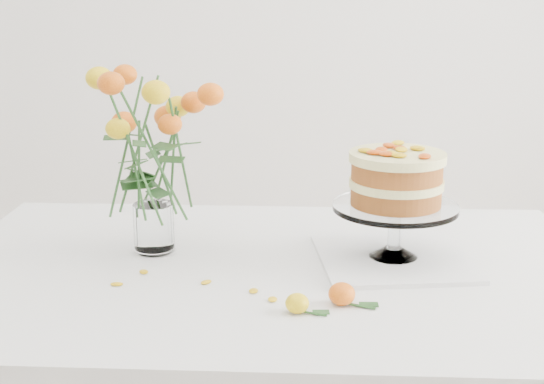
# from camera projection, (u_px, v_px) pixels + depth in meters

# --- Properties ---
(table) EXTENTS (1.43, 0.93, 0.76)m
(table) POSITION_uv_depth(u_px,v_px,m) (268.00, 301.00, 1.66)
(table) COLOR tan
(table) RESTS_ON ground
(napkin) EXTENTS (0.36, 0.36, 0.01)m
(napkin) POSITION_uv_depth(u_px,v_px,m) (393.00, 258.00, 1.67)
(napkin) COLOR white
(napkin) RESTS_ON table
(cake_stand) EXTENTS (0.27, 0.27, 0.24)m
(cake_stand) POSITION_uv_depth(u_px,v_px,m) (396.00, 184.00, 1.63)
(cake_stand) COLOR white
(cake_stand) RESTS_ON napkin
(rose_vase) EXTENTS (0.36, 0.36, 0.46)m
(rose_vase) POSITION_uv_depth(u_px,v_px,m) (150.00, 137.00, 1.66)
(rose_vase) COLOR white
(rose_vase) RESTS_ON table
(loose_rose_near) EXTENTS (0.08, 0.04, 0.04)m
(loose_rose_near) POSITION_uv_depth(u_px,v_px,m) (297.00, 303.00, 1.40)
(loose_rose_near) COLOR yellow
(loose_rose_near) RESTS_ON table
(loose_rose_far) EXTENTS (0.09, 0.05, 0.04)m
(loose_rose_far) POSITION_uv_depth(u_px,v_px,m) (342.00, 294.00, 1.44)
(loose_rose_far) COLOR #CD4B0A
(loose_rose_far) RESTS_ON table
(stray_petal_a) EXTENTS (0.03, 0.02, 0.00)m
(stray_petal_a) POSITION_uv_depth(u_px,v_px,m) (206.00, 282.00, 1.55)
(stray_petal_a) COLOR #E7B30E
(stray_petal_a) RESTS_ON table
(stray_petal_b) EXTENTS (0.03, 0.02, 0.00)m
(stray_petal_b) POSITION_uv_depth(u_px,v_px,m) (254.00, 291.00, 1.50)
(stray_petal_b) COLOR #E7B30E
(stray_petal_b) RESTS_ON table
(stray_petal_c) EXTENTS (0.03, 0.02, 0.00)m
(stray_petal_c) POSITION_uv_depth(u_px,v_px,m) (273.00, 299.00, 1.46)
(stray_petal_c) COLOR #E7B30E
(stray_petal_c) RESTS_ON table
(stray_petal_d) EXTENTS (0.03, 0.02, 0.00)m
(stray_petal_d) POSITION_uv_depth(u_px,v_px,m) (144.00, 272.00, 1.60)
(stray_petal_d) COLOR #E7B30E
(stray_petal_d) RESTS_ON table
(stray_petal_e) EXTENTS (0.03, 0.02, 0.00)m
(stray_petal_e) POSITION_uv_depth(u_px,v_px,m) (117.00, 284.00, 1.53)
(stray_petal_e) COLOR #E7B30E
(stray_petal_e) RESTS_ON table
(stray_petal_f) EXTENTS (0.03, 0.02, 0.00)m
(stray_petal_f) POSITION_uv_depth(u_px,v_px,m) (412.00, 283.00, 1.54)
(stray_petal_f) COLOR #E7B30E
(stray_petal_f) RESTS_ON table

